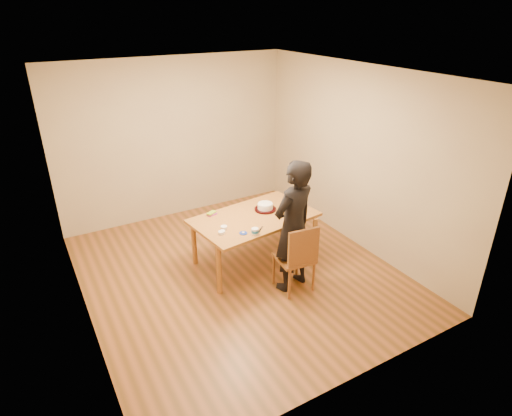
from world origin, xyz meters
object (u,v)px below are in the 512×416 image
cake_plate (265,209)px  cake (265,206)px  dining_table (254,218)px  person (293,227)px  dining_chair (294,258)px

cake_plate → cake: cake is taller
cake_plate → cake: bearing=0.0°
dining_table → person: bearing=-85.7°
dining_table → cake_plate: size_ratio=5.41×
dining_chair → cake: bearing=90.4°
dining_table → dining_chair: size_ratio=3.80×
dining_table → dining_chair: bearing=-86.4°
cake → person: bearing=-96.1°
cake_plate → cake: size_ratio=1.42×
dining_chair → cake: size_ratio=2.02×
cake_plate → person: size_ratio=0.18×
dining_chair → cake_plate: cake_plate is taller
person → cake_plate: bearing=-109.6°
dining_chair → person: person is taller
dining_chair → person: size_ratio=0.25×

